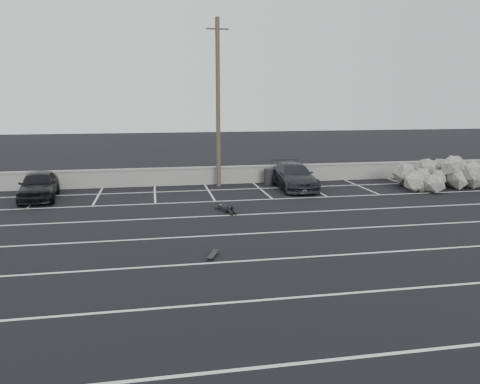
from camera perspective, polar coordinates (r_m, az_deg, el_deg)
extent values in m
plane|color=black|center=(15.00, -2.29, -8.58)|extent=(120.00, 120.00, 0.00)
cube|color=gray|center=(28.42, -6.37, 1.89)|extent=(50.00, 0.35, 1.00)
cube|color=gray|center=(28.34, -6.39, 2.93)|extent=(50.00, 0.45, 0.08)
cube|color=silver|center=(9.66, 3.18, -20.51)|extent=(36.00, 0.10, 0.01)
cube|color=silver|center=(12.26, -0.22, -13.26)|extent=(36.00, 0.10, 0.01)
cube|color=silver|center=(15.00, -2.29, -8.57)|extent=(36.00, 0.10, 0.01)
cube|color=silver|center=(17.83, -3.69, -5.34)|extent=(36.00, 0.10, 0.01)
cube|color=silver|center=(20.71, -4.69, -3.00)|extent=(36.00, 0.10, 0.01)
cube|color=silver|center=(23.61, -5.44, -1.23)|extent=(36.00, 0.10, 0.01)
cube|color=silver|center=(26.54, -6.03, 0.14)|extent=(36.00, 0.10, 0.01)
cube|color=silver|center=(26.66, -23.33, -0.68)|extent=(0.10, 5.00, 0.01)
cube|color=silver|center=(26.15, -16.92, -0.45)|extent=(0.10, 5.00, 0.01)
cube|color=silver|center=(25.98, -10.34, -0.22)|extent=(0.10, 5.00, 0.01)
cube|color=silver|center=(26.15, -3.75, 0.01)|extent=(0.10, 5.00, 0.01)
cube|color=silver|center=(26.66, 2.66, 0.24)|extent=(0.10, 5.00, 0.01)
cube|color=silver|center=(27.49, 8.76, 0.46)|extent=(0.10, 5.00, 0.01)
cube|color=silver|center=(28.61, 14.45, 0.66)|extent=(0.10, 5.00, 0.01)
cube|color=silver|center=(29.99, 19.65, 0.83)|extent=(0.10, 5.00, 0.01)
imported|color=black|center=(26.23, -23.33, 0.78)|extent=(2.14, 4.49, 1.48)
imported|color=black|center=(27.24, 6.59, 1.94)|extent=(2.16, 4.99, 1.43)
cylinder|color=#4C4238|center=(27.43, -2.69, 10.62)|extent=(0.26, 0.26, 9.59)
cube|color=#4C4238|center=(27.70, -2.78, 19.25)|extent=(1.28, 0.09, 0.09)
cylinder|color=black|center=(28.26, 3.55, 1.83)|extent=(0.77, 0.77, 0.95)
cylinder|color=black|center=(28.19, 3.56, 2.82)|extent=(0.86, 0.86, 0.05)
cube|color=black|center=(15.49, -3.36, -7.62)|extent=(0.47, 0.78, 0.02)
cube|color=black|center=(15.73, -3.11, -7.45)|extent=(0.16, 0.10, 0.04)
cube|color=black|center=(15.27, -3.61, -8.04)|extent=(0.16, 0.10, 0.04)
cylinder|color=black|center=(15.76, -3.44, -7.50)|extent=(0.05, 0.06, 0.05)
cylinder|color=black|center=(15.72, -2.78, -7.55)|extent=(0.05, 0.06, 0.05)
cylinder|color=black|center=(15.30, -3.95, -8.09)|extent=(0.05, 0.06, 0.05)
cylinder|color=black|center=(15.26, -3.27, -8.14)|extent=(0.05, 0.06, 0.05)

